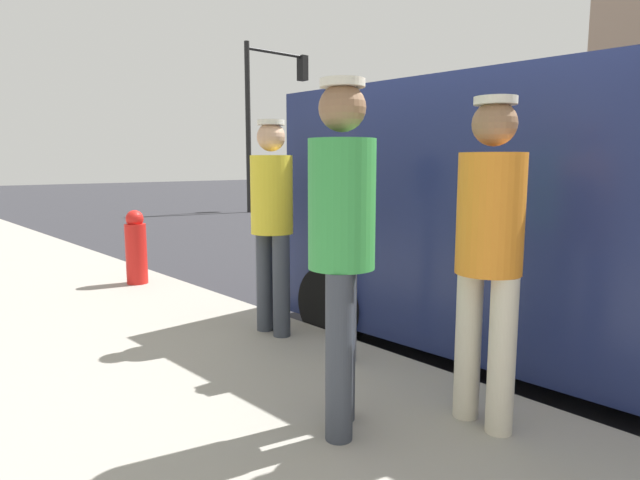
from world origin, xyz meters
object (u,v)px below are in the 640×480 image
at_px(parking_meter_near, 353,217).
at_px(pedestrian_in_green, 342,234).
at_px(parked_van, 640,220).
at_px(pedestrian_in_orange, 489,243).
at_px(pedestrian_in_yellow, 272,213).
at_px(traffic_light_corner, 270,100).
at_px(fire_hydrant, 136,248).

relative_size(parking_meter_near, pedestrian_in_green, 0.84).
height_order(pedestrian_in_green, parked_van, parked_van).
height_order(parking_meter_near, pedestrian_in_green, pedestrian_in_green).
bearing_deg(parked_van, pedestrian_in_orange, -6.01).
xyz_separation_m(pedestrian_in_green, pedestrian_in_yellow, (-0.72, -1.55, -0.05)).
distance_m(pedestrian_in_yellow, parked_van, 2.67).
height_order(parked_van, traffic_light_corner, traffic_light_corner).
bearing_deg(pedestrian_in_orange, pedestrian_in_green, -37.63).
distance_m(parking_meter_near, fire_hydrant, 3.50).
distance_m(pedestrian_in_orange, traffic_light_corner, 15.24).
distance_m(parking_meter_near, pedestrian_in_green, 1.00).
relative_size(pedestrian_in_yellow, traffic_light_corner, 0.33).
relative_size(parking_meter_near, parked_van, 0.29).
distance_m(parking_meter_near, pedestrian_in_orange, 1.14).
bearing_deg(traffic_light_corner, pedestrian_in_yellow, 53.60).
relative_size(pedestrian_in_green, parked_van, 0.34).
xyz_separation_m(traffic_light_corner, fire_hydrant, (7.98, 8.16, -2.95)).
height_order(pedestrian_in_green, pedestrian_in_orange, pedestrian_in_green).
xyz_separation_m(parking_meter_near, pedestrian_in_green, (0.74, 0.66, 0.01)).
distance_m(pedestrian_in_green, pedestrian_in_orange, 0.77).
bearing_deg(parked_van, fire_hydrant, -71.39).
xyz_separation_m(parking_meter_near, fire_hydrant, (0.10, -3.45, -0.61)).
distance_m(pedestrian_in_yellow, pedestrian_in_orange, 2.02).
xyz_separation_m(parked_van, fire_hydrant, (1.60, -4.75, -0.59)).
height_order(parked_van, fire_hydrant, parked_van).
bearing_deg(pedestrian_in_green, pedestrian_in_orange, 142.37).
distance_m(pedestrian_in_yellow, fire_hydrant, 2.62).
relative_size(parked_van, fire_hydrant, 6.13).
distance_m(pedestrian_in_green, fire_hydrant, 4.21).
bearing_deg(pedestrian_in_green, fire_hydrant, -98.90).
bearing_deg(parked_van, traffic_light_corner, -116.28).
height_order(parking_meter_near, pedestrian_in_orange, pedestrian_in_orange).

